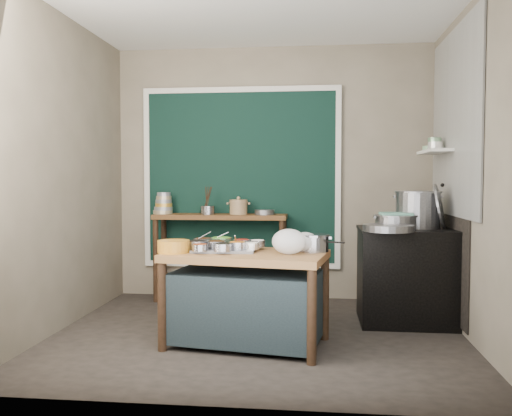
# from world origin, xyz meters

# --- Properties ---
(floor) EXTENTS (3.50, 3.00, 0.02)m
(floor) POSITION_xyz_m (0.00, 0.00, -0.01)
(floor) COLOR #2E2723
(floor) RESTS_ON ground
(back_wall) EXTENTS (3.50, 0.02, 2.80)m
(back_wall) POSITION_xyz_m (0.00, 1.51, 1.40)
(back_wall) COLOR #796F5D
(back_wall) RESTS_ON floor
(left_wall) EXTENTS (0.02, 3.00, 2.80)m
(left_wall) POSITION_xyz_m (-1.76, 0.00, 1.40)
(left_wall) COLOR #796F5D
(left_wall) RESTS_ON floor
(right_wall) EXTENTS (0.02, 3.00, 2.80)m
(right_wall) POSITION_xyz_m (1.76, 0.00, 1.40)
(right_wall) COLOR #796F5D
(right_wall) RESTS_ON floor
(ceiling) EXTENTS (3.50, 3.00, 0.02)m
(ceiling) POSITION_xyz_m (0.00, 0.00, 2.81)
(ceiling) COLOR #796F5D
(ceiling) RESTS_ON back_wall
(curtain_panel) EXTENTS (2.10, 0.02, 1.90)m
(curtain_panel) POSITION_xyz_m (-0.35, 1.47, 1.35)
(curtain_panel) COLOR black
(curtain_panel) RESTS_ON back_wall
(curtain_frame) EXTENTS (2.22, 0.03, 2.02)m
(curtain_frame) POSITION_xyz_m (-0.35, 1.46, 1.35)
(curtain_frame) COLOR beige
(curtain_frame) RESTS_ON back_wall
(tile_panel) EXTENTS (0.02, 1.70, 1.70)m
(tile_panel) POSITION_xyz_m (1.74, 0.55, 1.85)
(tile_panel) COLOR #B2B2AA
(tile_panel) RESTS_ON right_wall
(soot_patch) EXTENTS (0.01, 1.30, 1.30)m
(soot_patch) POSITION_xyz_m (1.74, 0.65, 0.70)
(soot_patch) COLOR black
(soot_patch) RESTS_ON right_wall
(wall_shelf) EXTENTS (0.22, 0.70, 0.03)m
(wall_shelf) POSITION_xyz_m (1.63, 0.85, 1.60)
(wall_shelf) COLOR beige
(wall_shelf) RESTS_ON right_wall
(prep_table) EXTENTS (1.35, 0.91, 0.75)m
(prep_table) POSITION_xyz_m (-0.06, -0.30, 0.38)
(prep_table) COLOR brown
(prep_table) RESTS_ON floor
(back_counter) EXTENTS (1.45, 0.40, 0.95)m
(back_counter) POSITION_xyz_m (-0.55, 1.28, 0.47)
(back_counter) COLOR #573718
(back_counter) RESTS_ON floor
(stove_block) EXTENTS (0.90, 0.68, 0.85)m
(stove_block) POSITION_xyz_m (1.35, 0.55, 0.42)
(stove_block) COLOR black
(stove_block) RESTS_ON floor
(stove_top) EXTENTS (0.92, 0.69, 0.03)m
(stove_top) POSITION_xyz_m (1.35, 0.55, 0.86)
(stove_top) COLOR black
(stove_top) RESTS_ON stove_block
(condiment_tray) EXTENTS (0.52, 0.38, 0.02)m
(condiment_tray) POSITION_xyz_m (-0.25, -0.24, 0.76)
(condiment_tray) COLOR gray
(condiment_tray) RESTS_ON prep_table
(condiment_bowls) EXTENTS (0.62, 0.48, 0.07)m
(condiment_bowls) POSITION_xyz_m (-0.27, -0.23, 0.80)
(condiment_bowls) COLOR gray
(condiment_bowls) RESTS_ON condiment_tray
(yellow_basin) EXTENTS (0.30, 0.30, 0.10)m
(yellow_basin) POSITION_xyz_m (-0.63, -0.38, 0.80)
(yellow_basin) COLOR #B58620
(yellow_basin) RESTS_ON prep_table
(saucepan) EXTENTS (0.33, 0.33, 0.14)m
(saucepan) POSITION_xyz_m (0.47, -0.19, 0.82)
(saucepan) COLOR gray
(saucepan) RESTS_ON prep_table
(plastic_bag_a) EXTENTS (0.33, 0.31, 0.20)m
(plastic_bag_a) POSITION_xyz_m (0.28, -0.38, 0.85)
(plastic_bag_a) COLOR white
(plastic_bag_a) RESTS_ON prep_table
(plastic_bag_b) EXTENTS (0.26, 0.24, 0.16)m
(plastic_bag_b) POSITION_xyz_m (0.41, -0.23, 0.83)
(plastic_bag_b) COLOR white
(plastic_bag_b) RESTS_ON prep_table
(bowl_stack) EXTENTS (0.21, 0.21, 0.24)m
(bowl_stack) POSITION_xyz_m (-1.20, 1.29, 1.05)
(bowl_stack) COLOR tan
(bowl_stack) RESTS_ON back_counter
(utensil_cup) EXTENTS (0.20, 0.20, 0.09)m
(utensil_cup) POSITION_xyz_m (-0.68, 1.23, 1.00)
(utensil_cup) COLOR gray
(utensil_cup) RESTS_ON back_counter
(ceramic_crock) EXTENTS (0.22, 0.22, 0.14)m
(ceramic_crock) POSITION_xyz_m (-0.35, 1.30, 1.02)
(ceramic_crock) COLOR olive
(ceramic_crock) RESTS_ON back_counter
(wide_bowl) EXTENTS (0.28, 0.28, 0.05)m
(wide_bowl) POSITION_xyz_m (-0.06, 1.27, 0.98)
(wide_bowl) COLOR gray
(wide_bowl) RESTS_ON back_counter
(stock_pot) EXTENTS (0.50, 0.50, 0.34)m
(stock_pot) POSITION_xyz_m (1.44, 0.62, 1.05)
(stock_pot) COLOR gray
(stock_pot) RESTS_ON stove_top
(pot_lid) EXTENTS (0.22, 0.43, 0.41)m
(pot_lid) POSITION_xyz_m (1.62, 0.58, 1.08)
(pot_lid) COLOR gray
(pot_lid) RESTS_ON stove_top
(steamer) EXTENTS (0.50, 0.50, 0.13)m
(steamer) POSITION_xyz_m (1.21, 0.48, 0.94)
(steamer) COLOR gray
(steamer) RESTS_ON stove_top
(green_cloth) EXTENTS (0.29, 0.23, 0.02)m
(green_cloth) POSITION_xyz_m (1.21, 0.48, 1.02)
(green_cloth) COLOR #57917C
(green_cloth) RESTS_ON steamer
(shallow_pan) EXTENTS (0.58, 0.58, 0.06)m
(shallow_pan) POSITION_xyz_m (1.12, 0.24, 0.91)
(shallow_pan) COLOR gray
(shallow_pan) RESTS_ON stove_top
(shelf_bowl_stack) EXTENTS (0.15, 0.15, 0.12)m
(shelf_bowl_stack) POSITION_xyz_m (1.63, 0.85, 1.67)
(shelf_bowl_stack) COLOR silver
(shelf_bowl_stack) RESTS_ON wall_shelf
(shelf_bowl_green) EXTENTS (0.15, 0.15, 0.05)m
(shelf_bowl_green) POSITION_xyz_m (1.63, 1.08, 1.64)
(shelf_bowl_green) COLOR gray
(shelf_bowl_green) RESTS_ON wall_shelf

